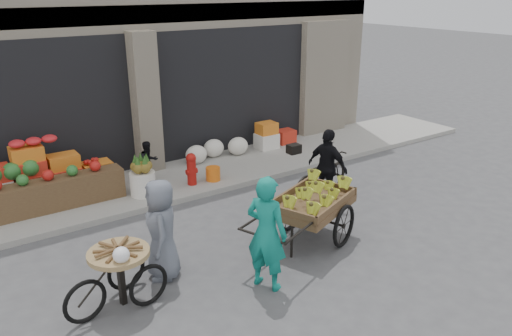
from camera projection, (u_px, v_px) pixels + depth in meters
ground at (277, 264)px, 7.99m from camera, size 80.00×80.00×0.00m
sidewalk at (167, 182)px, 11.14m from camera, size 18.00×2.20×0.12m
building at (95, 19)px, 13.03m from camera, size 14.00×6.45×7.00m
fruit_display at (43, 176)px, 9.82m from camera, size 3.10×1.12×1.24m
pineapple_bin at (143, 184)px, 10.25m from camera, size 0.52×0.52×0.50m
fire_hydrant at (191, 168)px, 10.75m from camera, size 0.22×0.22×0.71m
orange_bucket at (213, 174)px, 11.05m from camera, size 0.32×0.32×0.30m
right_bay_goods at (249, 141)px, 12.87m from camera, size 3.35×0.60×0.70m
seated_person at (149, 162)px, 10.85m from camera, size 0.51×0.43×0.93m
banana_cart at (311, 202)px, 8.41m from camera, size 2.73×1.82×1.06m
vendor_woman at (267, 233)px, 7.14m from camera, size 0.65×0.75×1.75m
tricycle_cart at (120, 269)px, 6.82m from camera, size 1.46×0.99×0.95m
vendor_grey at (162, 229)px, 7.43m from camera, size 0.75×0.90×1.57m
bicycle at (321, 174)px, 10.51m from camera, size 1.80×0.95×0.90m
cyclist at (328, 167)px, 9.98m from camera, size 0.57×0.97×1.56m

